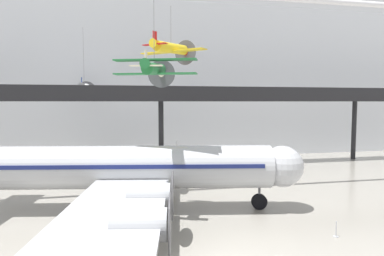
# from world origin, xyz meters

# --- Properties ---
(hangar_back_wall) EXTENTS (140.00, 3.00, 24.68)m
(hangar_back_wall) POSITION_xyz_m (0.00, 37.99, 12.34)
(hangar_back_wall) COLOR silver
(hangar_back_wall) RESTS_ON ground
(mezzanine_walkway) EXTENTS (110.00, 3.20, 11.00)m
(mezzanine_walkway) POSITION_xyz_m (0.00, 28.85, 9.30)
(mezzanine_walkway) COLOR black
(mezzanine_walkway) RESTS_ON ground
(airliner_silver_main) EXTENTS (29.86, 34.31, 10.28)m
(airliner_silver_main) POSITION_xyz_m (-5.32, 11.16, 3.56)
(airliner_silver_main) COLOR #B7BABF
(airliner_silver_main) RESTS_ON ground
(suspended_plane_yellow_lowwing) EXTENTS (6.55, 6.49, 5.81)m
(suspended_plane_yellow_lowwing) POSITION_xyz_m (-0.20, 19.02, 14.52)
(suspended_plane_yellow_lowwing) COLOR yellow
(suspended_plane_green_biplane) EXTENTS (6.42, 5.50, 8.68)m
(suspended_plane_green_biplane) POSITION_xyz_m (-2.93, 9.46, 11.49)
(suspended_plane_green_biplane) COLOR #1E6B33
(suspended_plane_white_twin) EXTENTS (7.63, 6.24, 9.62)m
(suspended_plane_white_twin) POSITION_xyz_m (-10.12, 31.06, 10.72)
(suspended_plane_white_twin) COLOR silver
(stanchion_barrier) EXTENTS (0.36, 0.36, 1.08)m
(stanchion_barrier) POSITION_xyz_m (8.32, 2.66, 0.33)
(stanchion_barrier) COLOR #B2B5BA
(stanchion_barrier) RESTS_ON ground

